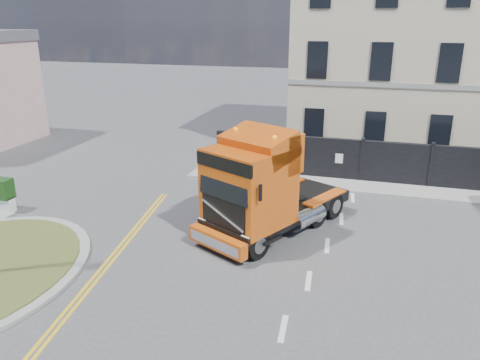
% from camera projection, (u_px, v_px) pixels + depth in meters
% --- Properties ---
extents(ground, '(120.00, 120.00, 0.00)m').
position_uv_depth(ground, '(217.00, 261.00, 14.79)').
color(ground, '#424244').
rests_on(ground, ground).
extents(hoarding_fence, '(18.80, 0.25, 2.00)m').
position_uv_depth(hoarding_fence, '(420.00, 166.00, 20.93)').
color(hoarding_fence, black).
rests_on(hoarding_fence, ground).
extents(georgian_building, '(12.30, 10.30, 12.80)m').
position_uv_depth(georgian_building, '(410.00, 46.00, 26.32)').
color(georgian_building, '#C0B998').
rests_on(georgian_building, ground).
extents(pavement_far, '(20.00, 1.60, 0.12)m').
position_uv_depth(pavement_far, '(405.00, 191.00, 20.56)').
color(pavement_far, gray).
rests_on(pavement_far, ground).
extents(truck, '(4.90, 6.60, 3.74)m').
position_uv_depth(truck, '(261.00, 191.00, 15.98)').
color(truck, black).
rests_on(truck, ground).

